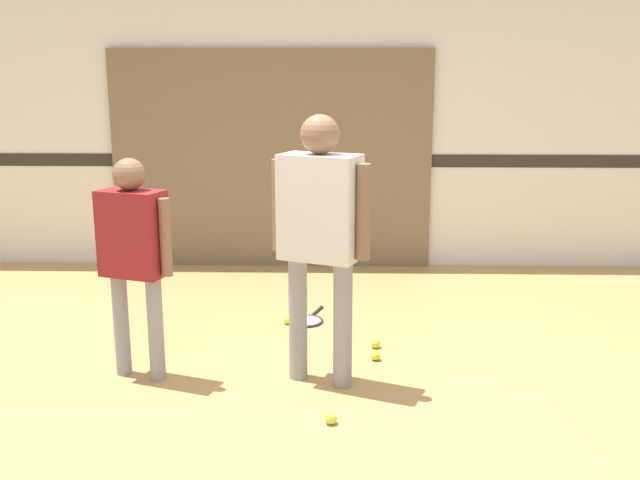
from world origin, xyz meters
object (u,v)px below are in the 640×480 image
tennis_ball_stray_right (376,343)px  person_instructor (320,222)px  tennis_ball_by_spare_racket (288,320)px  tennis_ball_stray_left (376,355)px  racket_spare_on_floor (307,320)px  person_student_left (133,245)px  tennis_ball_near_instructor (331,418)px

tennis_ball_stray_right → person_instructor: bearing=-123.7°
tennis_ball_by_spare_racket → tennis_ball_stray_right: bearing=-36.3°
person_instructor → tennis_ball_stray_left: size_ratio=24.33×
racket_spare_on_floor → tennis_ball_by_spare_racket: tennis_ball_by_spare_racket is taller
person_instructor → tennis_ball_by_spare_racket: (-0.27, 1.01, -0.96)m
person_student_left → tennis_ball_near_instructor: person_student_left is taller
person_instructor → person_student_left: person_instructor is taller
person_instructor → tennis_ball_near_instructor: (0.07, -0.54, -0.96)m
person_student_left → tennis_ball_stray_right: size_ratio=20.49×
racket_spare_on_floor → tennis_ball_stray_right: tennis_ball_stray_right is taller
person_instructor → tennis_ball_by_spare_racket: bearing=127.0°
person_instructor → person_student_left: bearing=-160.1°
person_student_left → tennis_ball_near_instructor: bearing=-7.7°
racket_spare_on_floor → person_instructor: bearing=-154.2°
tennis_ball_near_instructor → racket_spare_on_floor: bearing=97.0°
person_student_left → tennis_ball_stray_left: bearing=30.0°
racket_spare_on_floor → tennis_ball_near_instructor: size_ratio=7.70×
person_student_left → tennis_ball_stray_left: 1.70m
person_instructor → tennis_ball_by_spare_racket: person_instructor is taller
tennis_ball_by_spare_racket → person_instructor: bearing=-75.3°
person_student_left → tennis_ball_stray_right: bearing=37.6°
tennis_ball_near_instructor → tennis_ball_by_spare_racket: 1.59m
person_student_left → tennis_ball_by_spare_racket: (0.84, 0.97, -0.80)m
tennis_ball_near_instructor → tennis_ball_by_spare_racket: same height
person_student_left → tennis_ball_stray_left: (1.46, 0.29, -0.80)m
person_instructor → tennis_ball_stray_left: 1.08m
tennis_ball_by_spare_racket → tennis_ball_stray_right: 0.79m
person_student_left → racket_spare_on_floor: bearing=65.2°
tennis_ball_near_instructor → tennis_ball_stray_left: (0.28, 0.88, 0.00)m
tennis_ball_by_spare_racket → tennis_ball_stray_right: size_ratio=1.00×
racket_spare_on_floor → tennis_ball_near_instructor: tennis_ball_near_instructor is taller
person_student_left → tennis_ball_by_spare_racket: bearing=67.8°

